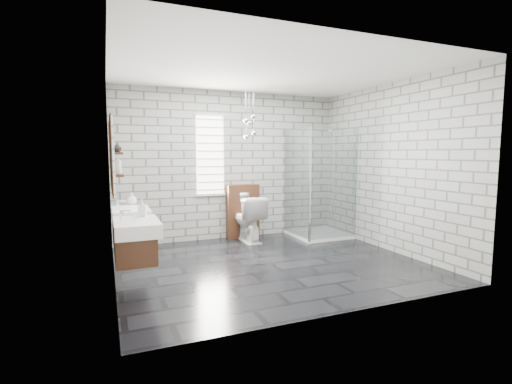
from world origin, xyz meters
TOP-DOWN VIEW (x-y plane):
  - floor at (0.00, 0.00)m, footprint 4.20×3.60m
  - ceiling at (0.00, 0.00)m, footprint 4.20×3.60m
  - wall_back at (0.00, 1.81)m, footprint 4.20×0.02m
  - wall_front at (0.00, -1.81)m, footprint 4.20×0.02m
  - wall_left at (-2.11, 0.00)m, footprint 0.02×3.60m
  - wall_right at (2.11, 0.00)m, footprint 0.02×3.60m
  - vanity_left at (-1.91, -0.56)m, footprint 0.47×0.70m
  - vanity_right at (-1.91, 0.39)m, footprint 0.47×0.70m
  - shelf_lower at (-2.03, -0.05)m, footprint 0.14×0.30m
  - shelf_upper at (-2.03, -0.05)m, footprint 0.14×0.30m
  - window at (-0.40, 1.78)m, footprint 0.56×0.05m
  - cistern_panel at (0.19, 1.70)m, footprint 0.60×0.20m
  - flush_plate at (0.19, 1.60)m, footprint 0.18×0.01m
  - shower_enclosure at (1.50, 1.18)m, footprint 1.00×1.00m
  - pendant_cluster at (0.20, 1.36)m, footprint 0.27×0.20m
  - toilet at (0.19, 1.40)m, footprint 0.46×0.80m
  - soap_bottle_a at (-1.78, -0.30)m, footprint 0.11×0.11m
  - soap_bottle_b at (-1.82, 0.80)m, footprint 0.16×0.16m
  - soap_bottle_c at (-2.02, -0.12)m, footprint 0.10×0.10m
  - vase at (-2.02, -0.02)m, footprint 0.13×0.13m

SIDE VIEW (x-z plane):
  - floor at x=0.00m, z-range -0.02..0.00m
  - toilet at x=0.19m, z-range 0.00..0.82m
  - cistern_panel at x=0.19m, z-range 0.00..1.00m
  - shower_enclosure at x=1.50m, z-range -0.51..1.52m
  - vanity_left at x=-1.91m, z-range -0.03..1.54m
  - vanity_right at x=-1.91m, z-range -0.03..1.54m
  - flush_plate at x=0.19m, z-range 0.74..0.86m
  - soap_bottle_b at x=-1.82m, z-range 0.85..1.02m
  - soap_bottle_a at x=-1.78m, z-range 0.85..1.05m
  - shelf_lower at x=-2.03m, z-range 1.31..1.33m
  - wall_back at x=0.00m, z-range 0.00..2.70m
  - wall_front at x=0.00m, z-range 0.00..2.70m
  - wall_left at x=-2.11m, z-range 0.00..2.70m
  - wall_right at x=2.11m, z-range 0.00..2.70m
  - soap_bottle_c at x=-2.02m, z-range 1.33..1.56m
  - window at x=-0.40m, z-range 0.81..2.29m
  - shelf_upper at x=-2.03m, z-range 1.57..1.59m
  - vase at x=-2.02m, z-range 1.59..1.71m
  - pendant_cluster at x=0.20m, z-range 1.63..2.50m
  - ceiling at x=0.00m, z-range 2.70..2.72m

